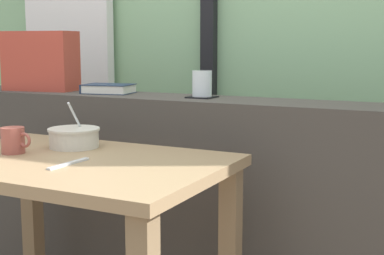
# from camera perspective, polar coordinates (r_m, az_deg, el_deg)

# --- Properties ---
(curtain_left_panel) EXTENTS (0.56, 0.06, 2.50)m
(curtain_left_panel) POSITION_cam_1_polar(r_m,az_deg,el_deg) (3.21, -12.57, 11.80)
(curtain_left_panel) COLOR white
(curtain_left_panel) RESTS_ON ground
(dark_console_ledge) EXTENTS (2.80, 0.28, 0.85)m
(dark_console_ledge) POSITION_cam_1_polar(r_m,az_deg,el_deg) (2.26, -1.40, -7.65)
(dark_console_ledge) COLOR #423D38
(dark_console_ledge) RESTS_ON ground
(breakfast_table) EXTENTS (0.95, 0.64, 0.70)m
(breakfast_table) POSITION_cam_1_polar(r_m,az_deg,el_deg) (1.80, -12.04, -7.12)
(breakfast_table) COLOR #826849
(breakfast_table) RESTS_ON ground
(coaster_square) EXTENTS (0.10, 0.10, 0.00)m
(coaster_square) POSITION_cam_1_polar(r_m,az_deg,el_deg) (2.15, 1.02, 3.13)
(coaster_square) COLOR black
(coaster_square) RESTS_ON dark_console_ledge
(juice_glass) EXTENTS (0.08, 0.08, 0.10)m
(juice_glass) POSITION_cam_1_polar(r_m,az_deg,el_deg) (2.15, 1.03, 4.43)
(juice_glass) COLOR white
(juice_glass) RESTS_ON coaster_square
(closed_book) EXTENTS (0.22, 0.18, 0.04)m
(closed_book) POSITION_cam_1_polar(r_m,az_deg,el_deg) (2.37, -8.54, 3.94)
(closed_book) COLOR #1E2D47
(closed_book) RESTS_ON dark_console_ledge
(throw_pillow) EXTENTS (0.34, 0.18, 0.26)m
(throw_pillow) POSITION_cam_1_polar(r_m,az_deg,el_deg) (2.57, -15.20, 6.57)
(throw_pillow) COLOR #B74233
(throw_pillow) RESTS_ON dark_console_ledge
(soup_bowl) EXTENTS (0.18, 0.18, 0.16)m
(soup_bowl) POSITION_cam_1_polar(r_m,az_deg,el_deg) (1.96, -11.94, -1.01)
(soup_bowl) COLOR beige
(soup_bowl) RESTS_ON breakfast_table
(fork_utensil) EXTENTS (0.02, 0.17, 0.01)m
(fork_utensil) POSITION_cam_1_polar(r_m,az_deg,el_deg) (1.69, -12.47, -3.62)
(fork_utensil) COLOR silver
(fork_utensil) RESTS_ON breakfast_table
(ceramic_mug) EXTENTS (0.11, 0.08, 0.08)m
(ceramic_mug) POSITION_cam_1_polar(r_m,az_deg,el_deg) (1.90, -17.76, -1.25)
(ceramic_mug) COLOR #9E4C42
(ceramic_mug) RESTS_ON breakfast_table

